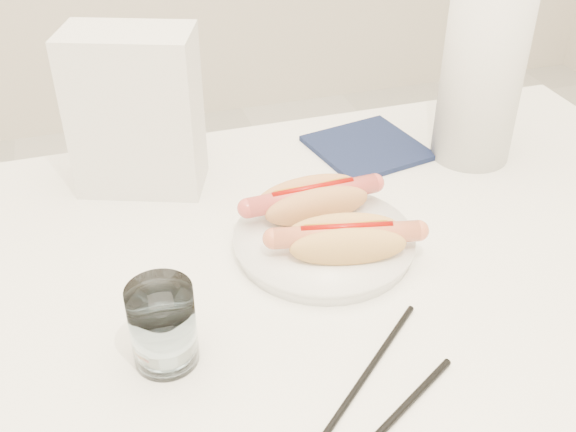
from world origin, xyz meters
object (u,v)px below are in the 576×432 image
object	(u,v)px
water_glass	(163,325)
paper_towel_roll	(482,75)
table	(281,342)
napkin_box	(136,112)
hotdog_right	(346,240)
hotdog_left	(313,200)
plate	(324,243)

from	to	relation	value
water_glass	paper_towel_roll	xyz separation A→B (m)	(0.48, 0.27, 0.08)
table	water_glass	bearing A→B (deg)	-160.18
napkin_box	paper_towel_roll	distance (m)	0.46
table	hotdog_right	size ratio (longest dim) A/B	7.41
hotdog_left	hotdog_right	bearing A→B (deg)	-86.34
napkin_box	paper_towel_roll	xyz separation A→B (m)	(0.45, -0.06, 0.02)
table	plate	size ratio (longest dim) A/B	5.94
table	water_glass	world-z (taller)	water_glass
table	plate	bearing A→B (deg)	43.78
table	paper_towel_roll	size ratio (longest dim) A/B	4.90
napkin_box	table	bearing A→B (deg)	-49.15
table	plate	distance (m)	0.12
hotdog_right	paper_towel_roll	bearing A→B (deg)	47.40
hotdog_right	paper_towel_roll	size ratio (longest dim) A/B	0.66
hotdog_left	paper_towel_roll	distance (m)	0.30
water_glass	napkin_box	bearing A→B (deg)	85.68
table	hotdog_right	xyz separation A→B (m)	(0.09, 0.03, 0.10)
plate	napkin_box	size ratio (longest dim) A/B	0.96
plate	napkin_box	bearing A→B (deg)	130.40
napkin_box	hotdog_right	bearing A→B (deg)	-31.74
hotdog_left	hotdog_right	xyz separation A→B (m)	(0.01, -0.09, -0.00)
plate	water_glass	world-z (taller)	water_glass
plate	hotdog_left	size ratio (longest dim) A/B	1.24
water_glass	napkin_box	world-z (taller)	napkin_box
hotdog_left	paper_towel_roll	world-z (taller)	paper_towel_roll
table	hotdog_left	distance (m)	0.17
water_glass	table	bearing A→B (deg)	19.82
plate	water_glass	bearing A→B (deg)	-149.80
hotdog_right	water_glass	bearing A→B (deg)	-147.04
paper_towel_roll	water_glass	bearing A→B (deg)	-150.98
hotdog_left	plate	bearing A→B (deg)	-95.35
plate	paper_towel_roll	distance (m)	0.33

